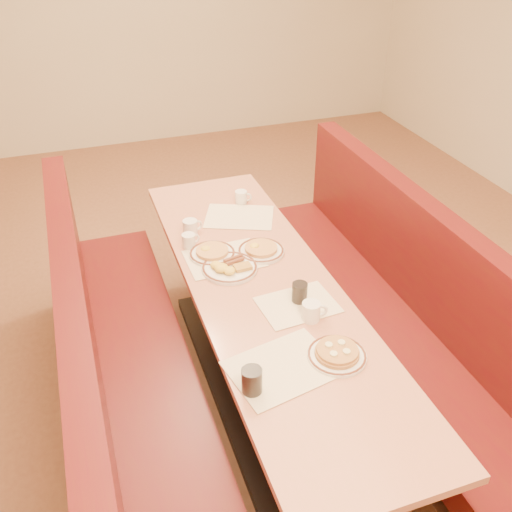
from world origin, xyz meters
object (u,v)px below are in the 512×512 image
object	(u,v)px
coffee_mug_d	(191,227)
soda_tumbler_mid	(300,293)
pancake_plate	(337,354)
coffee_mug_c	(242,197)
coffee_mug_b	(189,240)
booth_left	(124,379)
eggs_plate	(229,267)
booth_right	(386,317)
diner_table	(264,344)
soda_tumbler_near	(252,381)
coffee_mug_a	(312,311)

from	to	relation	value
coffee_mug_d	soda_tumbler_mid	xyz separation A→B (m)	(0.34, -0.77, 0.00)
pancake_plate	soda_tumbler_mid	bearing A→B (deg)	89.96
pancake_plate	coffee_mug_c	distance (m)	1.44
coffee_mug_b	coffee_mug_c	distance (m)	0.58
pancake_plate	booth_left	bearing A→B (deg)	146.25
coffee_mug_b	eggs_plate	bearing A→B (deg)	-77.02
booth_right	eggs_plate	world-z (taller)	booth_right
diner_table	coffee_mug_c	xyz separation A→B (m)	(0.16, 0.87, 0.42)
diner_table	eggs_plate	xyz separation A→B (m)	(-0.12, 0.19, 0.39)
coffee_mug_b	soda_tumbler_near	bearing A→B (deg)	-103.76
pancake_plate	coffee_mug_a	xyz separation A→B (m)	(0.00, 0.26, 0.03)
coffee_mug_a	soda_tumbler_near	bearing A→B (deg)	-128.19
booth_left	booth_right	distance (m)	1.46
diner_table	soda_tumbler_near	size ratio (longest dim) A/B	22.20
pancake_plate	soda_tumbler_near	bearing A→B (deg)	-170.78
eggs_plate	soda_tumbler_mid	distance (m)	0.43
eggs_plate	soda_tumbler_mid	size ratio (longest dim) A/B	2.82
diner_table	booth_left	size ratio (longest dim) A/B	1.00
booth_left	eggs_plate	bearing A→B (deg)	17.62
booth_right	eggs_plate	distance (m)	0.97
coffee_mug_a	coffee_mug_d	bearing A→B (deg)	122.46
eggs_plate	coffee_mug_d	distance (m)	0.43
eggs_plate	diner_table	bearing A→B (deg)	-57.71
coffee_mug_b	booth_right	bearing A→B (deg)	-38.57
booth_right	coffee_mug_d	xyz separation A→B (m)	(-0.95, 0.61, 0.43)
coffee_mug_a	soda_tumbler_mid	distance (m)	0.14
booth_left	soda_tumbler_near	distance (m)	0.89
soda_tumbler_mid	pancake_plate	bearing A→B (deg)	-90.04
pancake_plate	coffee_mug_d	world-z (taller)	coffee_mug_d
soda_tumbler_mid	coffee_mug_d	bearing A→B (deg)	113.59
coffee_mug_a	coffee_mug_c	size ratio (longest dim) A/B	1.17
coffee_mug_d	diner_table	bearing A→B (deg)	-81.47
coffee_mug_a	booth_right	bearing A→B (deg)	38.23
soda_tumbler_mid	eggs_plate	bearing A→B (deg)	123.69
coffee_mug_c	soda_tumbler_near	world-z (taller)	soda_tumbler_near
coffee_mug_d	booth_left	bearing A→B (deg)	-141.62
diner_table	coffee_mug_c	size ratio (longest dim) A/B	24.62
coffee_mug_c	pancake_plate	bearing A→B (deg)	-70.01
pancake_plate	coffee_mug_c	world-z (taller)	coffee_mug_c
pancake_plate	coffee_mug_b	distance (m)	1.11
coffee_mug_c	soda_tumbler_mid	xyz separation A→B (m)	(-0.05, -1.03, 0.01)
booth_right	diner_table	bearing A→B (deg)	180.00
booth_right	coffee_mug_c	bearing A→B (deg)	123.11
eggs_plate	coffee_mug_d	xyz separation A→B (m)	(-0.10, 0.41, 0.03)
soda_tumbler_mid	coffee_mug_b	bearing A→B (deg)	120.30
diner_table	soda_tumbler_mid	world-z (taller)	soda_tumbler_mid
pancake_plate	coffee_mug_b	world-z (taller)	coffee_mug_b
booth_right	coffee_mug_c	size ratio (longest dim) A/B	24.62
diner_table	eggs_plate	world-z (taller)	eggs_plate
eggs_plate	soda_tumbler_mid	world-z (taller)	soda_tumbler_mid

